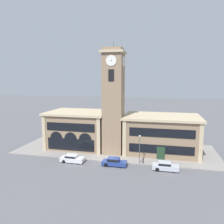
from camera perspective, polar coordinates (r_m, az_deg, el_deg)
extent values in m
plane|color=#56565B|center=(41.02, -1.24, -12.95)|extent=(300.00, 300.00, 0.00)
cube|color=gray|center=(47.75, 0.93, -9.73)|extent=(41.62, 14.72, 0.15)
cube|color=#897056|center=(43.52, 0.37, 1.87)|extent=(3.86, 3.86, 19.97)
cube|color=tan|center=(43.56, 0.38, 15.34)|extent=(4.56, 4.56, 0.45)
cube|color=#897056|center=(43.62, 0.38, 16.03)|extent=(3.55, 3.55, 0.60)
cylinder|color=#4C4C51|center=(43.75, 0.38, 17.19)|extent=(0.10, 0.10, 1.20)
cylinder|color=silver|center=(41.46, -0.23, 13.30)|extent=(2.00, 0.10, 2.00)
cylinder|color=black|center=(41.39, -0.25, 13.31)|extent=(0.16, 0.04, 0.16)
cylinder|color=silver|center=(43.00, 3.03, 13.11)|extent=(0.10, 2.00, 2.00)
cylinder|color=black|center=(42.99, 3.12, 13.11)|extent=(0.04, 0.16, 0.16)
cube|color=black|center=(41.32, -0.22, 9.57)|extent=(1.08, 0.10, 2.20)
cube|color=#897056|center=(49.70, -8.61, -4.66)|extent=(12.59, 9.49, 7.56)
cube|color=tan|center=(48.96, -8.71, -0.09)|extent=(13.29, 10.19, 0.45)
cube|color=tan|center=(48.04, -17.37, -5.41)|extent=(0.70, 0.16, 7.56)
cube|color=tan|center=(43.40, -3.56, -6.50)|extent=(0.70, 0.16, 7.56)
cube|color=black|center=(45.03, -10.87, -3.92)|extent=(10.33, 0.10, 1.66)
cube|color=black|center=(45.93, -10.75, -8.34)|extent=(10.07, 0.10, 2.42)
cylinder|color=black|center=(46.91, -14.34, -6.57)|extent=(2.66, 0.06, 2.66)
cylinder|color=black|center=(45.59, -10.79, -6.89)|extent=(2.66, 0.06, 2.66)
cylinder|color=black|center=(44.45, -7.04, -7.20)|extent=(2.66, 0.06, 2.66)
cube|color=#897056|center=(46.43, 12.74, -5.90)|extent=(14.58, 9.49, 7.25)
cube|color=tan|center=(45.65, 12.90, -1.21)|extent=(15.28, 10.19, 0.45)
cube|color=tan|center=(42.32, 3.22, -7.10)|extent=(0.70, 0.16, 7.25)
cube|color=tan|center=(42.40, 22.23, -7.70)|extent=(0.70, 0.16, 7.25)
cube|color=black|center=(41.41, 12.79, -5.37)|extent=(11.96, 0.10, 1.59)
cube|color=#1E3823|center=(42.48, 12.62, -10.51)|extent=(1.50, 0.12, 2.61)
cube|color=black|center=(42.25, 12.66, -9.50)|extent=(11.96, 0.10, 1.62)
cube|color=silver|center=(41.45, -10.28, -12.05)|extent=(4.32, 1.83, 0.74)
cube|color=silver|center=(41.31, -10.53, -11.24)|extent=(2.08, 1.64, 0.45)
cube|color=black|center=(41.31, -10.53, -11.24)|extent=(1.99, 1.68, 0.34)
cylinder|color=black|center=(41.75, -8.11, -12.18)|extent=(0.62, 0.22, 0.62)
cylinder|color=black|center=(40.36, -8.93, -12.94)|extent=(0.62, 0.22, 0.62)
cylinder|color=black|center=(42.72, -11.54, -11.79)|extent=(0.62, 0.22, 0.62)
cylinder|color=black|center=(41.37, -12.46, -12.50)|extent=(0.62, 0.22, 0.62)
cube|color=navy|center=(39.19, 0.65, -13.16)|extent=(4.29, 1.74, 0.68)
cube|color=navy|center=(39.00, 0.40, -12.28)|extent=(2.06, 1.56, 0.58)
cube|color=black|center=(39.00, 0.40, -12.28)|extent=(1.98, 1.59, 0.43)
cylinder|color=black|center=(39.72, 2.81, -13.15)|extent=(0.69, 0.22, 0.69)
cylinder|color=black|center=(38.35, 2.41, -13.96)|extent=(0.69, 0.22, 0.69)
cylinder|color=black|center=(40.22, -1.02, -12.86)|extent=(0.69, 0.22, 0.69)
cylinder|color=black|center=(38.86, -1.55, -13.64)|extent=(0.69, 0.22, 0.69)
cube|color=#B2B7C1|center=(38.45, 13.79, -13.80)|extent=(4.29, 1.75, 0.74)
cube|color=#B2B7C1|center=(38.22, 13.56, -12.94)|extent=(2.06, 1.56, 0.49)
cube|color=black|center=(38.22, 13.56, -12.94)|extent=(1.98, 1.60, 0.37)
cylinder|color=black|center=(39.29, 15.75, -13.73)|extent=(0.67, 0.22, 0.67)
cylinder|color=black|center=(37.90, 15.88, -14.58)|extent=(0.67, 0.22, 0.67)
cylinder|color=black|center=(39.21, 11.77, -13.64)|extent=(0.67, 0.22, 0.67)
cylinder|color=black|center=(37.82, 11.73, -14.48)|extent=(0.67, 0.22, 0.67)
cylinder|color=#4C4C51|center=(39.61, 7.19, -9.89)|extent=(0.12, 0.12, 4.79)
sphere|color=silver|center=(38.88, 7.26, -6.28)|extent=(0.36, 0.36, 0.36)
cylinder|color=black|center=(40.30, 8.12, -12.51)|extent=(0.18, 0.18, 0.90)
sphere|color=black|center=(40.12, 8.14, -11.80)|extent=(0.16, 0.16, 0.16)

